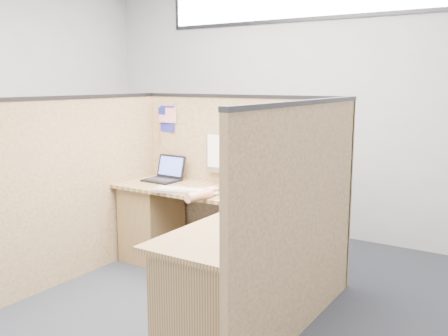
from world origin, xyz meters
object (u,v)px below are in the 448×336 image
Objects in this scene: l_desk at (211,246)px; mouse at (212,192)px; keyboard at (182,191)px; laptop at (165,174)px.

mouse is at bearing 121.90° from l_desk.
mouse is (0.27, 0.05, 0.01)m from keyboard.
mouse reaches higher than l_desk.
laptop is 0.55m from keyboard.
l_desk is 0.58m from keyboard.
laptop reaches higher than mouse.
laptop is 0.62× the size of keyboard.
keyboard is 4.70× the size of mouse.
laptop is at bearing 159.17° from mouse.
l_desk is at bearing -28.81° from laptop.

